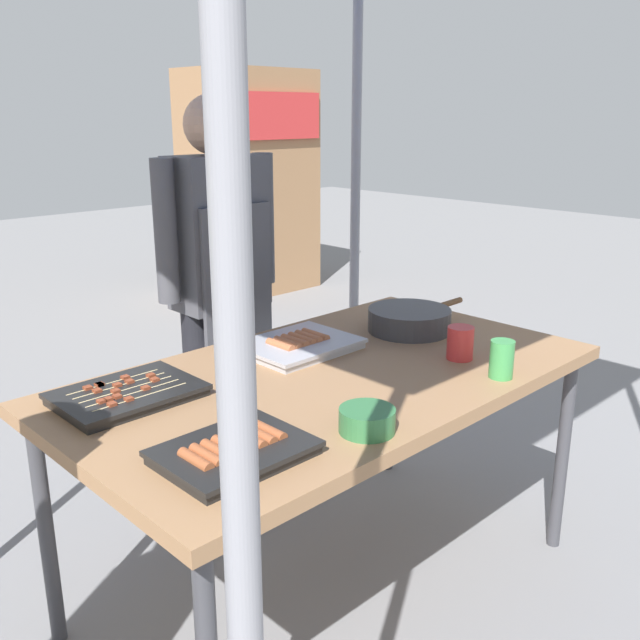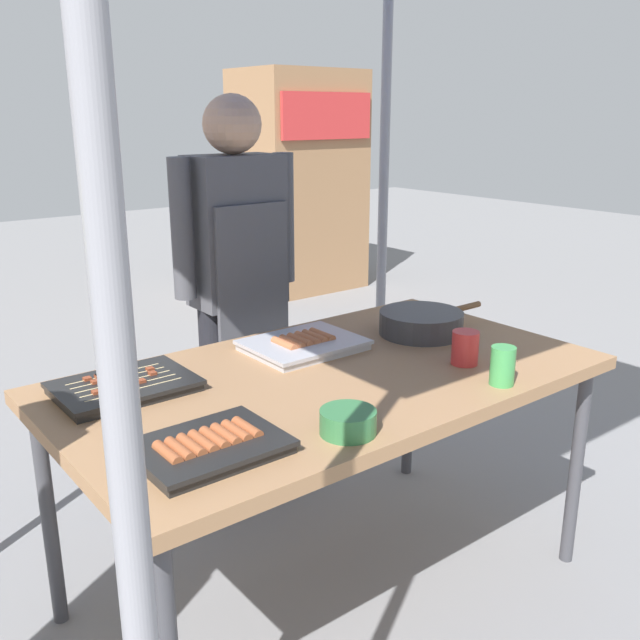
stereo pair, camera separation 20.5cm
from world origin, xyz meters
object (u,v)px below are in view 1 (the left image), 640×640
(tray_grilled_sausages, at_px, (298,345))
(condiment_bowl, at_px, (367,420))
(stall_table, at_px, (332,388))
(tray_meat_skewers, at_px, (127,394))
(drink_cup_near_edge, at_px, (460,343))
(drink_cup_by_wok, at_px, (502,359))
(tray_pork_links, at_px, (234,451))
(cooking_wok, at_px, (410,319))
(neighbor_stall_left, at_px, (249,182))
(vendor_woman, at_px, (220,272))

(tray_grilled_sausages, height_order, condiment_bowl, condiment_bowl)
(stall_table, bearing_deg, tray_meat_skewers, 156.92)
(drink_cup_near_edge, relative_size, drink_cup_by_wok, 0.93)
(tray_pork_links, distance_m, cooking_wok, 1.07)
(tray_grilled_sausages, height_order, tray_meat_skewers, tray_grilled_sausages)
(drink_cup_near_edge, bearing_deg, cooking_wok, 68.55)
(drink_cup_near_edge, height_order, neighbor_stall_left, neighbor_stall_left)
(tray_grilled_sausages, relative_size, drink_cup_by_wok, 3.23)
(tray_grilled_sausages, distance_m, tray_pork_links, 0.74)
(condiment_bowl, distance_m, drink_cup_by_wok, 0.55)
(tray_pork_links, height_order, cooking_wok, cooking_wok)
(tray_grilled_sausages, height_order, tray_pork_links, tray_grilled_sausages)
(vendor_woman, bearing_deg, drink_cup_near_edge, 104.44)
(drink_cup_near_edge, relative_size, vendor_woman, 0.07)
(tray_meat_skewers, xyz_separation_m, vendor_woman, (0.67, 0.49, 0.15))
(tray_meat_skewers, height_order, cooking_wok, cooking_wok)
(condiment_bowl, height_order, drink_cup_by_wok, drink_cup_by_wok)
(tray_pork_links, xyz_separation_m, neighbor_stall_left, (2.90, 3.59, 0.15))
(stall_table, xyz_separation_m, vendor_woman, (0.13, 0.72, 0.22))
(tray_meat_skewers, xyz_separation_m, drink_cup_by_wok, (0.86, -0.60, 0.04))
(condiment_bowl, bearing_deg, drink_cup_by_wok, -3.04)
(stall_table, bearing_deg, tray_grilled_sausages, 74.29)
(cooking_wok, relative_size, drink_cup_near_edge, 4.33)
(cooking_wok, bearing_deg, tray_meat_skewers, 172.51)
(condiment_bowl, bearing_deg, tray_grilled_sausages, 62.98)
(stall_table, bearing_deg, drink_cup_near_edge, -27.96)
(cooking_wok, bearing_deg, neighbor_stall_left, 60.00)
(cooking_wok, relative_size, neighbor_stall_left, 0.25)
(tray_pork_links, bearing_deg, cooking_wok, 17.80)
(stall_table, height_order, tray_meat_skewers, tray_meat_skewers)
(tray_meat_skewers, distance_m, neighbor_stall_left, 4.27)
(neighbor_stall_left, bearing_deg, tray_grilled_sausages, -126.27)
(tray_grilled_sausages, height_order, drink_cup_near_edge, drink_cup_near_edge)
(tray_grilled_sausages, height_order, drink_cup_by_wok, drink_cup_by_wok)
(stall_table, height_order, tray_pork_links, tray_pork_links)
(tray_grilled_sausages, xyz_separation_m, drink_cup_by_wok, (0.26, -0.58, 0.04))
(tray_meat_skewers, xyz_separation_m, condiment_bowl, (0.32, -0.57, 0.01))
(vendor_woman, xyz_separation_m, neighbor_stall_left, (2.23, 2.63, 0.00))
(condiment_bowl, xyz_separation_m, vendor_woman, (0.36, 1.07, 0.14))
(tray_pork_links, xyz_separation_m, condiment_bowl, (0.31, -0.11, 0.01))
(tray_grilled_sausages, distance_m, drink_cup_by_wok, 0.64)
(tray_grilled_sausages, relative_size, vendor_woman, 0.23)
(drink_cup_near_edge, bearing_deg, neighbor_stall_left, 60.65)
(stall_table, bearing_deg, neighbor_stall_left, 54.82)
(stall_table, relative_size, tray_meat_skewers, 4.36)
(drink_cup_by_wok, bearing_deg, vendor_woman, 99.78)
(tray_pork_links, relative_size, drink_cup_near_edge, 3.16)
(neighbor_stall_left, bearing_deg, vendor_woman, -130.32)
(tray_pork_links, bearing_deg, drink_cup_near_edge, 2.28)
(tray_pork_links, bearing_deg, neighbor_stall_left, 51.01)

